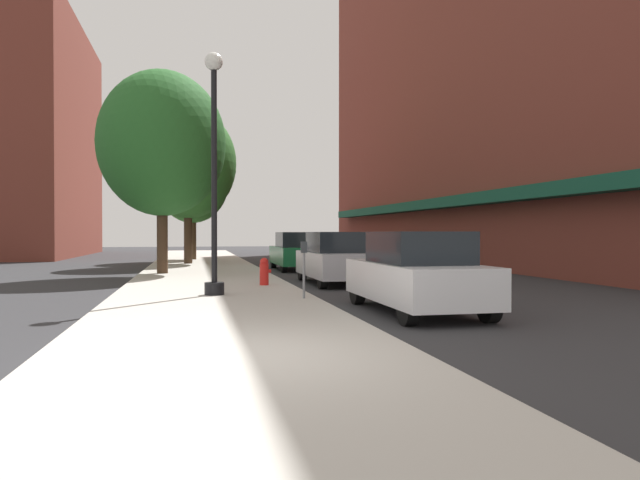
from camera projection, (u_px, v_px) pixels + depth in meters
The scene contains 13 objects.
ground_plane at pixel (296, 270), 25.68m from camera, with size 90.00×90.00×0.00m, color #2D2D30.
sidewalk_slab at pixel (203, 268), 25.80m from camera, with size 4.80×50.00×0.12m, color #B7B2A8.
building_right_brick at pixel (483, 58), 31.80m from camera, with size 6.80×40.00×22.27m.
building_far_background at pixel (37, 141), 40.92m from camera, with size 6.80×18.00×16.14m.
lamppost at pixel (214, 168), 14.27m from camera, with size 0.48×0.48×5.90m.
fire_hydrant at pixel (264, 271), 16.95m from camera, with size 0.33×0.26×0.79m.
parking_meter_near at pixel (304, 262), 13.53m from camera, with size 0.14×0.09×1.31m.
tree_near at pixel (193, 182), 33.27m from camera, with size 4.08×4.08×6.76m.
tree_mid at pixel (188, 163), 28.88m from camera, with size 4.74×4.74×7.68m.
tree_far at pixel (162, 144), 21.84m from camera, with size 4.71×4.71×7.56m.
car_white at pixel (416, 273), 11.96m from camera, with size 1.80×4.30×1.66m.
car_silver at pixel (336, 259), 18.65m from camera, with size 1.80×4.30×1.66m.
car_green at pixel (296, 252), 25.72m from camera, with size 1.80×4.30×1.66m.
Camera 1 is at (-0.48, -7.29, 1.64)m, focal length 32.93 mm.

